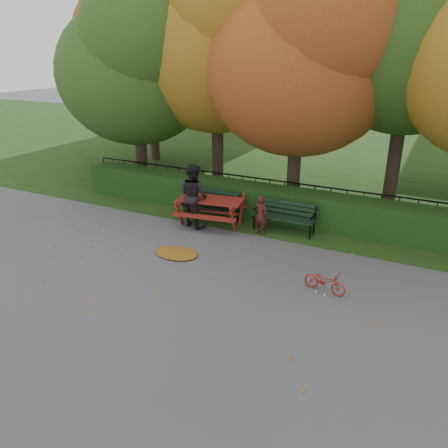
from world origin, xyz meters
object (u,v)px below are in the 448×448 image
at_px(bench_left, 212,202).
at_px(picnic_table, 211,204).
at_px(tree_a, 138,63).
at_px(tree_d, 430,10).
at_px(child, 261,215).
at_px(tree_c, 309,54).
at_px(bench_right, 285,214).
at_px(bicycle, 325,281).
at_px(tree_b, 223,35).
at_px(tree_f, 152,31).
at_px(adult, 194,195).

distance_m(bench_left, picnic_table, 0.57).
xyz_separation_m(tree_a, picnic_table, (4.12, -2.38, -3.88)).
bearing_deg(tree_d, child, -129.59).
distance_m(tree_c, tree_d, 3.50).
xyz_separation_m(bench_right, bicycle, (1.94, -2.89, -0.27)).
distance_m(picnic_table, child, 1.62).
relative_size(tree_c, bicycle, 8.27).
xyz_separation_m(tree_b, tree_c, (3.28, -0.78, -0.58)).
bearing_deg(child, picnic_table, 11.60).
bearing_deg(bench_left, tree_d, 34.26).
distance_m(tree_f, bicycle, 14.28).
xyz_separation_m(bench_right, child, (-0.55, -0.50, 0.05)).
height_order(tree_b, bench_left, tree_b).
relative_size(tree_c, child, 6.97).
height_order(tree_f, adult, tree_f).
xyz_separation_m(tree_d, tree_f, (-11.01, 2.01, -0.29)).
distance_m(bench_left, adult, 0.93).
bearing_deg(bench_left, tree_a, 154.24).
bearing_deg(bench_right, tree_f, 146.08).
bearing_deg(tree_c, picnic_table, -124.56).
bearing_deg(tree_c, adult, -127.07).
bearing_deg(tree_b, picnic_table, -68.79).
xyz_separation_m(tree_d, bicycle, (-0.84, -6.42, -5.73)).
bearing_deg(bicycle, tree_b, 53.37).
height_order(tree_f, picnic_table, tree_f).
xyz_separation_m(bench_left, bicycle, (4.34, -2.89, -0.27)).
bearing_deg(tree_b, bench_left, -69.42).
bearing_deg(bench_left, tree_c, 46.64).
relative_size(tree_d, bench_left, 5.32).
bearing_deg(tree_f, adult, -48.26).
relative_size(child, bicycle, 1.19).
relative_size(bench_left, bench_right, 1.00).
height_order(tree_f, child, tree_f).
xyz_separation_m(tree_d, bench_left, (-5.18, -3.53, -5.46)).
bearing_deg(bicycle, child, 56.85).
bearing_deg(tree_c, bicycle, -66.84).
bearing_deg(tree_a, picnic_table, -29.98).
distance_m(tree_a, bicycle, 10.42).
bearing_deg(tree_a, bench_right, -16.61).
distance_m(tree_a, picnic_table, 6.14).
bearing_deg(tree_a, adult, -35.82).
xyz_separation_m(tree_b, bench_left, (1.14, -3.04, -4.88)).
bearing_deg(tree_d, tree_f, 169.67).
xyz_separation_m(tree_b, tree_d, (6.32, 0.48, 0.58)).
relative_size(tree_b, child, 7.66).
bearing_deg(bicycle, tree_d, 3.17).
distance_m(tree_a, adult, 5.80).
relative_size(tree_c, adult, 4.19).
bearing_deg(bench_left, bench_right, 0.00).
xyz_separation_m(bench_right, picnic_table, (-2.17, -0.50, 0.12)).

